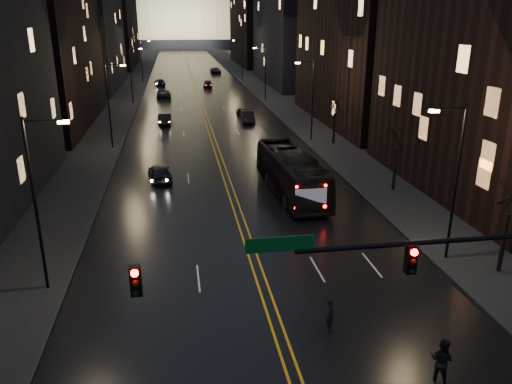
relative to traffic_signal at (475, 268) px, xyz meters
name	(u,v)px	position (x,y,z in m)	size (l,w,h in m)	color
road	(189,69)	(-5.91, 130.00, -5.09)	(20.00, 320.00, 0.02)	black
sidewalk_left	(138,69)	(-19.91, 130.00, -5.02)	(8.00, 320.00, 0.16)	black
sidewalk_right	(239,68)	(8.09, 130.00, -5.02)	(8.00, 320.00, 0.16)	black
center_line	(189,69)	(-5.91, 130.00, -5.08)	(0.62, 320.00, 0.01)	orange
building_left_mid	(30,12)	(-26.91, 54.00, 8.90)	(12.00, 30.00, 28.00)	black
building_left_far	(85,36)	(-26.91, 92.00, 4.90)	(12.00, 34.00, 20.00)	black
building_left_dist	(112,23)	(-26.91, 140.00, 6.90)	(12.00, 40.00, 24.00)	black
building_right_mid	(295,20)	(15.09, 92.00, 7.90)	(12.00, 34.00, 26.00)	black
building_right_dist	(257,27)	(15.09, 140.00, 5.90)	(12.00, 40.00, 22.00)	black
capitol	(180,10)	(-5.91, 250.00, 12.05)	(90.00, 50.00, 58.50)	black
traffic_signal	(475,268)	(0.00, 0.00, 0.00)	(17.29, 0.45, 7.00)	black
streetlamp_right_near	(454,176)	(4.91, 10.00, -0.02)	(2.13, 0.25, 9.00)	black
streetlamp_left_near	(38,197)	(-16.72, 10.00, -0.02)	(2.13, 0.25, 9.00)	black
streetlamp_right_mid	(311,96)	(4.91, 40.00, -0.02)	(2.13, 0.25, 9.00)	black
streetlamp_left_mid	(110,101)	(-16.72, 40.00, -0.02)	(2.13, 0.25, 9.00)	black
streetlamp_right_far	(264,70)	(4.91, 70.00, -0.02)	(2.13, 0.25, 9.00)	black
streetlamp_left_far	(132,72)	(-16.72, 70.00, -0.02)	(2.13, 0.25, 9.00)	black
streetlamp_right_dist	(241,57)	(4.91, 100.00, -0.02)	(2.13, 0.25, 9.00)	black
streetlamp_left_dist	(142,58)	(-16.72, 100.00, -0.02)	(2.13, 0.25, 9.00)	black
tree_right_near	(512,196)	(7.09, 8.00, -0.58)	(2.40, 2.40, 6.65)	black
tree_right_mid	(398,136)	(7.09, 22.00, -0.58)	(2.40, 2.40, 6.65)	black
tree_right_far	(335,104)	(7.09, 38.00, -0.58)	(2.40, 2.40, 6.65)	black
bus	(291,173)	(-1.23, 22.73, -3.39)	(2.88, 12.30, 3.43)	black
oncoming_car_a	(160,172)	(-11.62, 27.72, -4.35)	(1.78, 4.41, 1.50)	black
oncoming_car_b	(165,119)	(-11.53, 52.49, -4.37)	(1.56, 4.47, 1.47)	black
oncoming_car_c	(164,93)	(-12.05, 76.36, -4.37)	(2.43, 5.28, 1.47)	black
oncoming_car_d	(160,82)	(-13.12, 93.46, -4.40)	(1.96, 4.82, 1.40)	black
receding_car_a	(248,117)	(-0.55, 51.76, -4.34)	(1.61, 4.62, 1.52)	black
receding_car_b	(244,113)	(-0.56, 55.57, -4.45)	(1.55, 3.85, 1.31)	black
receding_car_c	(208,85)	(-3.41, 88.56, -4.46)	(1.80, 4.42, 1.28)	black
receding_car_d	(216,70)	(0.44, 116.62, -4.38)	(2.41, 5.22, 1.45)	black
pedestrian_a	(330,314)	(-3.61, 4.37, -4.30)	(0.59, 0.38, 1.61)	black
pedestrian_b	(442,360)	(-0.42, 0.49, -4.17)	(0.91, 0.50, 1.86)	black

